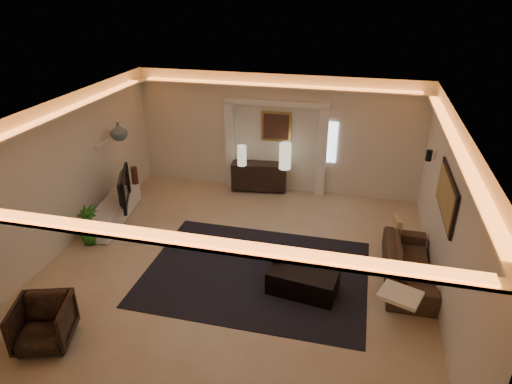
% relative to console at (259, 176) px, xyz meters
% --- Properties ---
extents(floor, '(7.00, 7.00, 0.00)m').
position_rel_console_xyz_m(floor, '(0.37, -3.25, -0.40)').
color(floor, '#C3B18F').
rests_on(floor, ground).
extents(ceiling, '(7.00, 7.00, 0.00)m').
position_rel_console_xyz_m(ceiling, '(0.37, -3.25, 2.50)').
color(ceiling, white).
rests_on(ceiling, ground).
extents(wall_back, '(7.00, 0.00, 7.00)m').
position_rel_console_xyz_m(wall_back, '(0.37, 0.25, 1.05)').
color(wall_back, beige).
rests_on(wall_back, ground).
extents(wall_front, '(7.00, 0.00, 7.00)m').
position_rel_console_xyz_m(wall_front, '(0.37, -6.75, 1.05)').
color(wall_front, beige).
rests_on(wall_front, ground).
extents(wall_left, '(0.00, 7.00, 7.00)m').
position_rel_console_xyz_m(wall_left, '(-3.13, -3.25, 1.05)').
color(wall_left, beige).
rests_on(wall_left, ground).
extents(wall_right, '(0.00, 7.00, 7.00)m').
position_rel_console_xyz_m(wall_right, '(3.87, -3.25, 1.05)').
color(wall_right, beige).
rests_on(wall_right, ground).
extents(cove_soffit, '(7.00, 7.00, 0.04)m').
position_rel_console_xyz_m(cove_soffit, '(0.37, -3.25, 2.22)').
color(cove_soffit, silver).
rests_on(cove_soffit, ceiling).
extents(daylight_slit, '(0.25, 0.03, 1.00)m').
position_rel_console_xyz_m(daylight_slit, '(1.72, 0.23, 0.95)').
color(daylight_slit, white).
rests_on(daylight_slit, wall_back).
extents(area_rug, '(4.00, 3.00, 0.01)m').
position_rel_console_xyz_m(area_rug, '(0.77, -3.45, -0.39)').
color(area_rug, black).
rests_on(area_rug, ground).
extents(pilaster_left, '(0.22, 0.20, 2.20)m').
position_rel_console_xyz_m(pilaster_left, '(-0.78, 0.15, 0.70)').
color(pilaster_left, silver).
rests_on(pilaster_left, ground).
extents(pilaster_right, '(0.22, 0.20, 2.20)m').
position_rel_console_xyz_m(pilaster_right, '(1.52, 0.15, 0.70)').
color(pilaster_right, silver).
rests_on(pilaster_right, ground).
extents(alcove_header, '(2.52, 0.20, 0.12)m').
position_rel_console_xyz_m(alcove_header, '(0.37, 0.15, 1.85)').
color(alcove_header, silver).
rests_on(alcove_header, wall_back).
extents(painting_frame, '(0.74, 0.04, 0.74)m').
position_rel_console_xyz_m(painting_frame, '(0.37, 0.22, 1.25)').
color(painting_frame, tan).
rests_on(painting_frame, wall_back).
extents(painting_canvas, '(0.62, 0.02, 0.62)m').
position_rel_console_xyz_m(painting_canvas, '(0.37, 0.19, 1.25)').
color(painting_canvas, '#4C2D1E').
rests_on(painting_canvas, wall_back).
extents(art_panel_frame, '(0.04, 1.64, 0.74)m').
position_rel_console_xyz_m(art_panel_frame, '(3.84, -2.95, 1.30)').
color(art_panel_frame, black).
rests_on(art_panel_frame, wall_right).
extents(art_panel_gold, '(0.02, 1.50, 0.62)m').
position_rel_console_xyz_m(art_panel_gold, '(3.82, -2.95, 1.30)').
color(art_panel_gold, tan).
rests_on(art_panel_gold, wall_right).
extents(wall_sconce, '(0.12, 0.12, 0.22)m').
position_rel_console_xyz_m(wall_sconce, '(3.75, -1.05, 1.28)').
color(wall_sconce, black).
rests_on(wall_sconce, wall_right).
extents(wall_niche, '(0.10, 0.55, 0.04)m').
position_rel_console_xyz_m(wall_niche, '(-3.07, -1.85, 1.25)').
color(wall_niche, silver).
rests_on(wall_niche, wall_left).
extents(console, '(1.41, 0.61, 0.68)m').
position_rel_console_xyz_m(console, '(0.00, 0.00, 0.00)').
color(console, black).
rests_on(console, ground).
extents(lamp_left, '(0.30, 0.30, 0.50)m').
position_rel_console_xyz_m(lamp_left, '(-0.38, -0.21, 0.69)').
color(lamp_left, beige).
rests_on(lamp_left, console).
extents(lamp_right, '(0.37, 0.37, 0.63)m').
position_rel_console_xyz_m(lamp_right, '(0.68, -0.17, 0.69)').
color(lamp_right, '#F4EFC9').
rests_on(lamp_right, console).
extents(media_ledge, '(0.86, 2.18, 0.40)m').
position_rel_console_xyz_m(media_ledge, '(-2.78, -2.27, -0.18)').
color(media_ledge, silver).
rests_on(media_ledge, ground).
extents(tv, '(1.20, 0.66, 0.72)m').
position_rel_console_xyz_m(tv, '(-2.57, -2.23, 0.41)').
color(tv, black).
rests_on(tv, media_ledge).
extents(figurine, '(0.17, 0.17, 0.42)m').
position_rel_console_xyz_m(figurine, '(-2.78, -1.20, 0.24)').
color(figurine, '#4B281C').
rests_on(figurine, media_ledge).
extents(ginger_jar, '(0.49, 0.49, 0.39)m').
position_rel_console_xyz_m(ginger_jar, '(-2.78, -1.63, 1.46)').
color(ginger_jar, '#364751').
rests_on(ginger_jar, wall_niche).
extents(plant, '(0.50, 0.50, 0.79)m').
position_rel_console_xyz_m(plant, '(-2.75, -3.24, -0.00)').
color(plant, '#22681A').
rests_on(plant, ground).
extents(sofa, '(2.07, 0.85, 0.60)m').
position_rel_console_xyz_m(sofa, '(3.44, -2.96, -0.10)').
color(sofa, '#543526').
rests_on(sofa, ground).
extents(throw_blanket, '(0.73, 0.66, 0.06)m').
position_rel_console_xyz_m(throw_blanket, '(3.22, -4.22, 0.15)').
color(throw_blanket, white).
rests_on(throw_blanket, sofa).
extents(throw_pillow, '(0.17, 0.38, 0.37)m').
position_rel_console_xyz_m(throw_pillow, '(3.24, -2.07, 0.15)').
color(throw_pillow, tan).
rests_on(throw_pillow, sofa).
extents(coffee_table, '(1.23, 0.79, 0.43)m').
position_rel_console_xyz_m(coffee_table, '(1.68, -3.80, -0.20)').
color(coffee_table, black).
rests_on(coffee_table, ground).
extents(bowl, '(0.36, 0.36, 0.08)m').
position_rel_console_xyz_m(bowl, '(1.10, -3.49, 0.05)').
color(bowl, black).
rests_on(bowl, coffee_table).
extents(magazine, '(0.30, 0.23, 0.03)m').
position_rel_console_xyz_m(magazine, '(1.45, -3.49, 0.02)').
color(magazine, silver).
rests_on(magazine, coffee_table).
extents(armchair, '(0.97, 0.98, 0.72)m').
position_rel_console_xyz_m(armchair, '(-1.82, -5.88, -0.04)').
color(armchair, black).
rests_on(armchair, ground).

